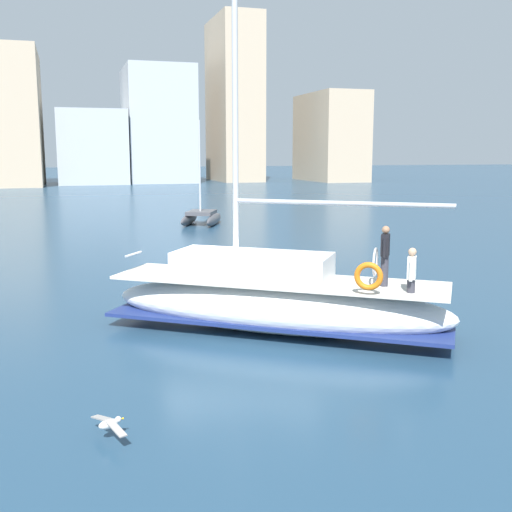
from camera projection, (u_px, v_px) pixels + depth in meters
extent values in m
plane|color=navy|center=(205.00, 321.00, 18.24)|extent=(400.00, 400.00, 0.00)
ellipsoid|color=white|center=(277.00, 307.00, 17.07)|extent=(9.23, 7.50, 1.40)
cube|color=navy|center=(277.00, 318.00, 17.12)|extent=(9.08, 7.41, 0.10)
cube|color=beige|center=(277.00, 281.00, 16.95)|extent=(8.72, 7.06, 0.08)
cube|color=white|center=(252.00, 265.00, 17.11)|extent=(4.50, 3.86, 0.70)
cylinder|color=silver|center=(235.00, 70.00, 16.39)|extent=(0.16, 0.16, 11.16)
cylinder|color=#B7B7BC|center=(340.00, 203.00, 16.07)|extent=(4.78, 3.42, 0.12)
cylinder|color=silver|center=(133.00, 254.00, 18.23)|extent=(0.57, 0.77, 0.06)
torus|color=orange|center=(369.00, 276.00, 14.94)|extent=(0.65, 0.52, 0.70)
cylinder|color=#33333D|center=(384.00, 271.00, 15.98)|extent=(0.20, 0.20, 0.80)
cube|color=black|center=(385.00, 245.00, 15.87)|extent=(0.35, 0.38, 0.56)
sphere|color=#9E7051|center=(386.00, 230.00, 15.81)|extent=(0.20, 0.20, 0.20)
cylinder|color=black|center=(384.00, 248.00, 15.67)|extent=(0.09, 0.09, 0.50)
cylinder|color=black|center=(386.00, 246.00, 16.08)|extent=(0.09, 0.09, 0.50)
cylinder|color=#33333D|center=(411.00, 286.00, 15.28)|extent=(0.20, 0.20, 0.35)
cube|color=white|center=(412.00, 268.00, 15.21)|extent=(0.35, 0.38, 0.56)
sphere|color=tan|center=(412.00, 252.00, 15.14)|extent=(0.20, 0.20, 0.20)
cylinder|color=white|center=(411.00, 271.00, 15.01)|extent=(0.09, 0.09, 0.50)
cylinder|color=white|center=(412.00, 268.00, 15.42)|extent=(0.09, 0.09, 0.50)
torus|color=silver|center=(375.00, 262.00, 16.02)|extent=(0.49, 0.66, 0.76)
ellipsoid|color=#4C4C51|center=(214.00, 219.00, 42.34)|extent=(2.28, 4.41, 0.74)
ellipsoid|color=#4C4C51|center=(189.00, 219.00, 42.54)|extent=(2.28, 4.41, 0.74)
cube|color=#4C4C51|center=(201.00, 212.00, 42.36)|extent=(2.60, 3.01, 0.24)
cylinder|color=silver|center=(200.00, 166.00, 41.50)|extent=(0.12, 0.12, 6.07)
ellipsoid|color=silver|center=(108.00, 424.00, 10.64)|extent=(0.40, 0.31, 0.16)
sphere|color=silver|center=(118.00, 419.00, 10.76)|extent=(0.11, 0.11, 0.11)
cone|color=gold|center=(122.00, 419.00, 10.80)|extent=(0.08, 0.06, 0.04)
cube|color=#9E9993|center=(101.00, 418.00, 10.84)|extent=(0.34, 0.54, 0.14)
cube|color=#9E9993|center=(116.00, 428.00, 10.44)|extent=(0.34, 0.54, 0.14)
cube|color=#C6AD8E|center=(6.00, 119.00, 91.63)|extent=(9.93, 17.43, 19.67)
cube|color=#B2B7BC|center=(92.00, 147.00, 98.25)|extent=(10.51, 13.31, 11.37)
cube|color=#B2B7BC|center=(158.00, 126.00, 102.94)|extent=(10.70, 15.61, 18.56)
cube|color=#C6AD8E|center=(234.00, 101.00, 106.42)|extent=(6.76, 15.27, 27.30)
cube|color=#C6AD8E|center=(330.00, 138.00, 107.46)|extent=(7.87, 16.41, 14.90)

